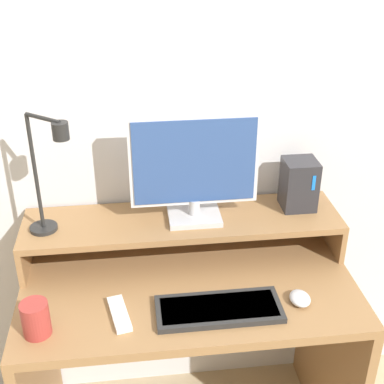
% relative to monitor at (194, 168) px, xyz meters
% --- Properties ---
extents(wall_back, '(6.00, 0.05, 2.50)m').
position_rel_monitor_xyz_m(wall_back, '(-0.04, 0.17, 0.20)').
color(wall_back, silver).
rests_on(wall_back, ground_plane).
extents(desk, '(1.05, 0.58, 0.73)m').
position_rel_monitor_xyz_m(desk, '(-0.04, -0.16, -0.55)').
color(desk, olive).
rests_on(desk, ground_plane).
extents(monitor_shelf, '(1.05, 0.26, 0.14)m').
position_rel_monitor_xyz_m(monitor_shelf, '(-0.04, 0.00, -0.21)').
color(monitor_shelf, olive).
rests_on(monitor_shelf, desk).
extents(monitor, '(0.41, 0.14, 0.36)m').
position_rel_monitor_xyz_m(monitor, '(0.00, 0.00, 0.00)').
color(monitor, '#BCBCC1').
rests_on(monitor, monitor_shelf).
extents(desk_lamp, '(0.17, 0.15, 0.39)m').
position_rel_monitor_xyz_m(desk_lamp, '(-0.44, -0.05, 0.03)').
color(desk_lamp, black).
rests_on(desk_lamp, monitor_shelf).
extents(router_dock, '(0.11, 0.11, 0.17)m').
position_rel_monitor_xyz_m(router_dock, '(0.36, 0.03, -0.10)').
color(router_dock, '#28282D').
rests_on(router_dock, monitor_shelf).
extents(keyboard, '(0.37, 0.15, 0.02)m').
position_rel_monitor_xyz_m(keyboard, '(0.03, -0.31, -0.31)').
color(keyboard, '#282828').
rests_on(keyboard, desk).
extents(mouse, '(0.06, 0.08, 0.03)m').
position_rel_monitor_xyz_m(mouse, '(0.28, -0.30, -0.31)').
color(mouse, silver).
rests_on(mouse, desk).
extents(remote_control, '(0.07, 0.16, 0.02)m').
position_rel_monitor_xyz_m(remote_control, '(-0.26, -0.29, -0.32)').
color(remote_control, white).
rests_on(remote_control, desk).
extents(mug, '(0.08, 0.08, 0.10)m').
position_rel_monitor_xyz_m(mug, '(-0.48, -0.34, -0.27)').
color(mug, '#9E332D').
rests_on(mug, desk).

